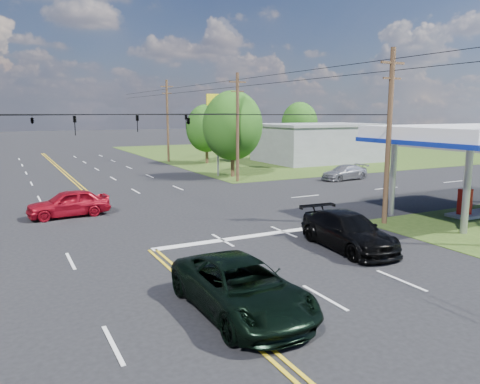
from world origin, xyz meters
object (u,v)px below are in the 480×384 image
pole_ne (238,126)px  suv_black (348,231)px  pole_se (389,135)px  tree_right_a (233,126)px  tree_far_r (300,123)px  pole_right_far (168,120)px  pickup_dkgreen (241,287)px  retail_ne (318,144)px  tree_right_b (207,128)px

pole_ne → suv_black: 21.77m
pole_se → pole_ne: size_ratio=1.00×
pole_ne → suv_black: size_ratio=1.70×
tree_right_a → tree_far_r: size_ratio=1.07×
tree_far_r → suv_black: size_ratio=1.36×
tree_far_r → suv_black: bearing=-121.9°
pole_right_far → tree_far_r: bearing=5.4°
pole_se → suv_black: 7.03m
pole_ne → pole_right_far: 19.00m
tree_right_a → suv_black: bearing=-104.1°
pole_ne → pickup_dkgreen: size_ratio=1.60×
retail_ne → tree_far_r: size_ratio=1.83×
pickup_dkgreen → pole_right_far: bearing=73.5°
tree_right_b → tree_right_a: bearing=-101.8°
pole_right_far → pickup_dkgreen: size_ratio=1.69×
tree_far_r → pickup_dkgreen: bearing=-126.2°
retail_ne → pickup_dkgreen: (-29.50, -35.75, -1.38)m
retail_ne → pole_se: (-17.00, -29.00, 2.72)m
tree_right_a → tree_far_r: (20.00, 18.00, -0.33)m
retail_ne → suv_black: retail_ne is taller
tree_far_r → pickup_dkgreen: tree_far_r is taller
tree_far_r → suv_black: 49.35m
tree_right_a → tree_right_b: size_ratio=1.15×
pole_right_far → tree_far_r: 21.10m
pole_right_far → pickup_dkgreen: (-12.50, -43.75, -4.35)m
pole_right_far → tree_right_a: pole_right_far is taller
retail_ne → suv_black: 38.68m
retail_ne → pole_right_far: bearing=154.8°
pickup_dkgreen → tree_right_a: bearing=63.5°
pole_se → tree_far_r: bearing=61.7°
pole_right_far → tree_right_b: size_ratio=1.41×
pole_right_far → suv_black: (-4.97, -39.80, -4.36)m
retail_ne → pole_ne: bearing=-147.1°
retail_ne → pickup_dkgreen: bearing=-129.5°
tree_far_r → pickup_dkgreen: (-33.50, -45.75, -3.72)m
pole_se → pole_ne: bearing=90.0°
pole_right_far → pickup_dkgreen: bearing=-105.9°
pole_ne → tree_right_a: size_ratio=1.16×
pole_ne → tree_right_b: size_ratio=1.34×
retail_ne → pole_ne: (-17.00, -11.00, 2.72)m
pole_right_far → suv_black: pole_right_far is taller
tree_right_a → tree_right_b: 12.27m
retail_ne → pole_se: 33.72m
tree_right_a → suv_black: size_ratio=1.46×
retail_ne → pole_se: bearing=-120.4°
retail_ne → tree_right_b: (-13.50, 4.00, 2.02)m
pole_se → pole_right_far: (0.00, 37.00, 0.25)m
tree_right_b → pickup_dkgreen: 42.98m
pickup_dkgreen → tree_far_r: bearing=53.2°
retail_ne → tree_far_r: bearing=68.2°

